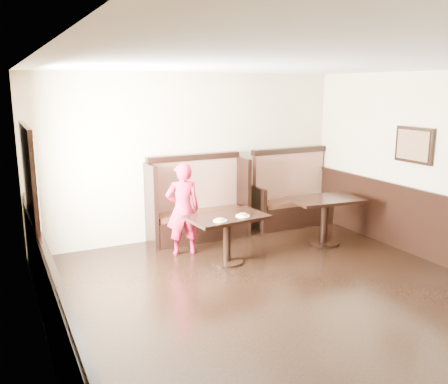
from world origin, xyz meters
TOP-DOWN VIEW (x-y plane):
  - ground at (0.00, 0.00)m, footprint 7.00×7.00m
  - room_shell at (-0.30, 0.28)m, footprint 7.00×7.00m
  - booth_main at (0.00, 3.30)m, footprint 1.75×0.72m
  - booth_neighbor at (1.95, 3.29)m, footprint 1.65×0.72m
  - table_main at (-0.08, 2.01)m, footprint 1.20×0.82m
  - table_neighbor at (1.78, 2.09)m, footprint 1.19×0.85m
  - child at (-0.51, 2.65)m, footprint 0.58×0.44m
  - pizza_plate_left at (-0.29, 1.80)m, footprint 0.20×0.20m
  - pizza_plate_right at (0.12, 1.88)m, footprint 0.21×0.21m

SIDE VIEW (x-z plane):
  - ground at x=0.00m, z-range 0.00..0.00m
  - booth_neighbor at x=1.95m, z-range -0.24..1.21m
  - booth_main at x=0.00m, z-range -0.20..1.25m
  - table_main at x=-0.08m, z-range 0.19..0.92m
  - table_neighbor at x=1.78m, z-range 0.19..0.97m
  - room_shell at x=-0.30m, z-range -2.83..4.17m
  - child at x=-0.51m, z-range 0.00..1.45m
  - pizza_plate_left at x=-0.29m, z-range 0.72..0.76m
  - pizza_plate_right at x=0.12m, z-range 0.72..0.76m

